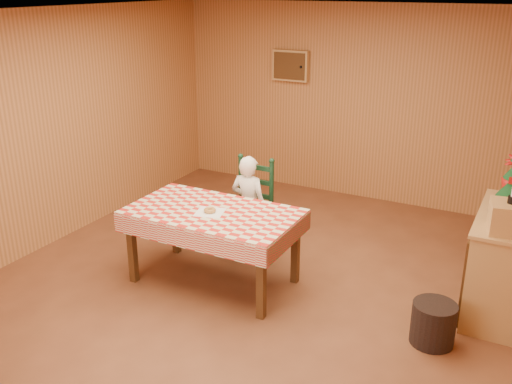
# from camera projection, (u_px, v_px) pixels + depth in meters

# --- Properties ---
(ground) EXTENTS (6.00, 6.00, 0.00)m
(ground) POSITION_uv_depth(u_px,v_px,m) (247.00, 288.00, 5.63)
(ground) COLOR brown
(ground) RESTS_ON ground
(cabin_walls) EXTENTS (5.10, 6.05, 2.65)m
(cabin_walls) POSITION_uv_depth(u_px,v_px,m) (272.00, 95.00, 5.43)
(cabin_walls) COLOR #B37440
(cabin_walls) RESTS_ON ground
(dining_table) EXTENTS (1.66, 0.96, 0.77)m
(dining_table) POSITION_uv_depth(u_px,v_px,m) (213.00, 218.00, 5.52)
(dining_table) COLOR #4E2E14
(dining_table) RESTS_ON ground
(ladder_chair) EXTENTS (0.44, 0.40, 1.08)m
(ladder_chair) POSITION_uv_depth(u_px,v_px,m) (251.00, 209.00, 6.24)
(ladder_chair) COLOR black
(ladder_chair) RESTS_ON ground
(seated_child) EXTENTS (0.41, 0.27, 1.12)m
(seated_child) POSITION_uv_depth(u_px,v_px,m) (249.00, 206.00, 6.17)
(seated_child) COLOR white
(seated_child) RESTS_ON ground
(napkin) EXTENTS (0.32, 0.32, 0.00)m
(napkin) POSITION_uv_depth(u_px,v_px,m) (210.00, 212.00, 5.45)
(napkin) COLOR white
(napkin) RESTS_ON dining_table
(donut) EXTENTS (0.15, 0.15, 0.04)m
(donut) POSITION_uv_depth(u_px,v_px,m) (210.00, 210.00, 5.44)
(donut) COLOR #BA8543
(donut) RESTS_ON napkin
(shelf_unit) EXTENTS (0.54, 1.24, 0.93)m
(shelf_unit) POSITION_uv_depth(u_px,v_px,m) (502.00, 262.00, 5.14)
(shelf_unit) COLOR tan
(shelf_unit) RESTS_ON ground
(crate) EXTENTS (0.35, 0.35, 0.25)m
(crate) POSITION_uv_depth(u_px,v_px,m) (509.00, 218.00, 4.60)
(crate) COLOR tan
(crate) RESTS_ON shelf_unit
(storage_bin) EXTENTS (0.39, 0.39, 0.37)m
(storage_bin) POSITION_uv_depth(u_px,v_px,m) (433.00, 323.00, 4.73)
(storage_bin) COLOR black
(storage_bin) RESTS_ON ground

